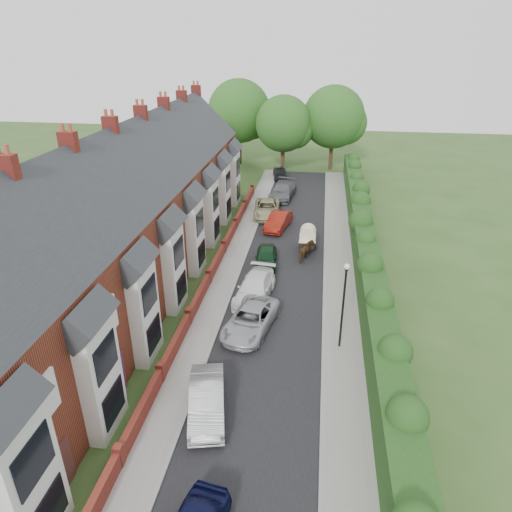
{
  "coord_description": "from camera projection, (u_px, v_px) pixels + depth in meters",
  "views": [
    {
      "loc": [
        1.78,
        -16.81,
        15.38
      ],
      "look_at": [
        -2.12,
        10.34,
        2.2
      ],
      "focal_mm": 32.0,
      "sensor_mm": 36.0,
      "label": 1
    }
  ],
  "objects": [
    {
      "name": "car_black",
      "position": [
        280.0,
        173.0,
        54.76
      ],
      "size": [
        2.16,
        4.16,
        1.35
      ],
      "primitive_type": "imported",
      "rotation": [
        0.0,
        0.0,
        0.14
      ],
      "color": "black",
      "rests_on": "ground"
    },
    {
      "name": "kerb_hedge_side",
      "position": [
        324.0,
        284.0,
        31.34
      ],
      "size": [
        0.18,
        58.0,
        0.13
      ],
      "primitive_type": "cube",
      "color": "gray",
      "rests_on": "ground"
    },
    {
      "name": "lamppost",
      "position": [
        344.0,
        296.0,
        23.59
      ],
      "size": [
        0.32,
        0.32,
        5.16
      ],
      "color": "black",
      "rests_on": "ground"
    },
    {
      "name": "car_grey",
      "position": [
        283.0,
        191.0,
        48.03
      ],
      "size": [
        2.81,
        5.72,
        1.6
      ],
      "primitive_type": "imported",
      "rotation": [
        0.0,
        0.0,
        -0.11
      ],
      "color": "#585B60",
      "rests_on": "ground"
    },
    {
      "name": "car_white",
      "position": [
        255.0,
        288.0,
        29.49
      ],
      "size": [
        2.56,
        5.21,
        1.46
      ],
      "primitive_type": "imported",
      "rotation": [
        0.0,
        0.0,
        -0.11
      ],
      "color": "white",
      "rests_on": "ground"
    },
    {
      "name": "pavement_hedge_side",
      "position": [
        340.0,
        285.0,
        31.21
      ],
      "size": [
        2.2,
        58.0,
        0.12
      ],
      "primitive_type": "cube",
      "color": "gray",
      "rests_on": "ground"
    },
    {
      "name": "car_red",
      "position": [
        279.0,
        221.0,
        40.31
      ],
      "size": [
        2.35,
        4.58,
        1.44
      ],
      "primitive_type": "imported",
      "rotation": [
        0.0,
        0.0,
        -0.2
      ],
      "color": "maroon",
      "rests_on": "ground"
    },
    {
      "name": "horse",
      "position": [
        306.0,
        252.0,
        34.39
      ],
      "size": [
        1.32,
        1.95,
        1.51
      ],
      "primitive_type": "imported",
      "rotation": [
        0.0,
        0.0,
        2.83
      ],
      "color": "#432D18",
      "rests_on": "ground"
    },
    {
      "name": "car_green",
      "position": [
        266.0,
        257.0,
        33.81
      ],
      "size": [
        1.81,
        3.96,
        1.32
      ],
      "primitive_type": "imported",
      "rotation": [
        0.0,
        0.0,
        0.07
      ],
      "color": "black",
      "rests_on": "ground"
    },
    {
      "name": "horse_cart",
      "position": [
        308.0,
        236.0,
        35.91
      ],
      "size": [
        1.34,
        2.96,
        2.13
      ],
      "color": "black",
      "rests_on": "ground"
    },
    {
      "name": "tree_far_right",
      "position": [
        337.0,
        119.0,
        56.26
      ],
      "size": [
        7.98,
        7.6,
        10.31
      ],
      "color": "#332316",
      "rests_on": "ground"
    },
    {
      "name": "car_silver_a",
      "position": [
        207.0,
        400.0,
        20.39
      ],
      "size": [
        2.47,
        4.64,
        1.45
      ],
      "primitive_type": "imported",
      "rotation": [
        0.0,
        0.0,
        0.22
      ],
      "color": "#B3B4B8",
      "rests_on": "ground"
    },
    {
      "name": "car_beige",
      "position": [
        267.0,
        209.0,
        43.19
      ],
      "size": [
        2.84,
        5.36,
        1.43
      ],
      "primitive_type": "imported",
      "rotation": [
        0.0,
        0.0,
        0.09
      ],
      "color": "tan",
      "rests_on": "ground"
    },
    {
      "name": "tree_far_back",
      "position": [
        242.0,
        113.0,
        58.55
      ],
      "size": [
        8.4,
        8.0,
        10.82
      ],
      "color": "#332316",
      "rests_on": "ground"
    },
    {
      "name": "garden_wall_row",
      "position": [
        209.0,
        278.0,
        31.29
      ],
      "size": [
        0.35,
        40.35,
        1.1
      ],
      "color": "maroon",
      "rests_on": "ground"
    },
    {
      "name": "pavement_house_side",
      "position": [
        226.0,
        277.0,
        32.23
      ],
      "size": [
        1.7,
        58.0,
        0.12
      ],
      "primitive_type": "cube",
      "color": "gray",
      "rests_on": "ground"
    },
    {
      "name": "tree_far_left",
      "position": [
        286.0,
        125.0,
        55.51
      ],
      "size": [
        7.14,
        6.8,
        9.29
      ],
      "color": "#332316",
      "rests_on": "ground"
    },
    {
      "name": "terrace_row",
      "position": [
        125.0,
        219.0,
        30.25
      ],
      "size": [
        9.05,
        40.5,
        11.5
      ],
      "color": "maroon",
      "rests_on": "ground"
    },
    {
      "name": "hedge",
      "position": [
        369.0,
        267.0,
        30.31
      ],
      "size": [
        2.1,
        58.0,
        2.85
      ],
      "color": "black",
      "rests_on": "ground"
    },
    {
      "name": "kerb_house_side",
      "position": [
        237.0,
        278.0,
        32.13
      ],
      "size": [
        0.18,
        58.0,
        0.13
      ],
      "primitive_type": "cube",
      "color": "gray",
      "rests_on": "ground"
    },
    {
      "name": "road",
      "position": [
        280.0,
        282.0,
        31.76
      ],
      "size": [
        6.0,
        58.0,
        0.02
      ],
      "primitive_type": "cube",
      "color": "black",
      "rests_on": "ground"
    },
    {
      "name": "ground",
      "position": [
        269.0,
        392.0,
        21.89
      ],
      "size": [
        140.0,
        140.0,
        0.0
      ],
      "primitive_type": "plane",
      "color": "#2D4C1E",
      "rests_on": "ground"
    },
    {
      "name": "car_silver_b",
      "position": [
        251.0,
        320.0,
        26.26
      ],
      "size": [
        3.24,
        5.36,
        1.39
      ],
      "primitive_type": "imported",
      "rotation": [
        0.0,
        0.0,
        -0.2
      ],
      "color": "#A5A6AC",
      "rests_on": "ground"
    }
  ]
}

